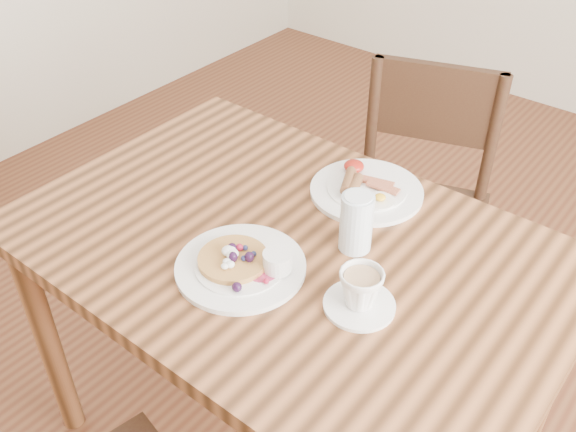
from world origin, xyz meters
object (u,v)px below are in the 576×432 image
Objects in this scene: pancake_plate at (243,264)px; breakfast_plate at (365,189)px; chair_far at (416,202)px; teacup_saucer at (360,292)px; dining_table at (288,275)px; water_glass at (356,223)px.

pancake_plate is 1.00× the size of breakfast_plate.
pancake_plate is at bearing 70.50° from chair_far.
teacup_saucer is at bearing 89.88° from chair_far.
pancake_plate is 0.25m from teacup_saucer.
pancake_plate is at bearing -97.42° from dining_table.
dining_table is 8.57× the size of teacup_saucer.
teacup_saucer is (0.25, 0.06, 0.03)m from pancake_plate.
water_glass is at bearing 126.90° from teacup_saucer.
water_glass is at bearing 55.63° from pancake_plate.
breakfast_plate is at bearing 76.81° from chair_far.
breakfast_plate is 2.05× the size of water_glass.
dining_table is at bearing 71.89° from chair_far.
teacup_saucer is at bearing -58.39° from breakfast_plate.
dining_table is 0.17m from pancake_plate.
chair_far reaches higher than breakfast_plate.
dining_table is 4.44× the size of breakfast_plate.
water_glass reaches higher than teacup_saucer.
chair_far is at bearing 90.82° from dining_table.
chair_far is at bearing 95.74° from breakfast_plate.
breakfast_plate is (0.04, -0.37, 0.27)m from chair_far.
water_glass is (0.13, -0.56, 0.32)m from chair_far.
pancake_plate is 0.39m from breakfast_plate.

